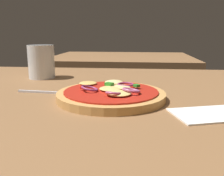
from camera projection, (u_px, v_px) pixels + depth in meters
dining_table at (119, 110)px, 0.51m from camera, size 1.30×0.97×0.03m
pizza at (111, 94)px, 0.53m from camera, size 0.23×0.23×0.03m
fork at (52, 93)px, 0.58m from camera, size 0.16×0.03×0.01m
beer_glass at (41, 63)px, 0.77m from camera, size 0.08×0.08×0.10m
napkin at (209, 114)px, 0.43m from camera, size 0.14×0.12×0.00m
background_table at (122, 59)px, 1.51m from camera, size 0.84×0.63×0.03m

